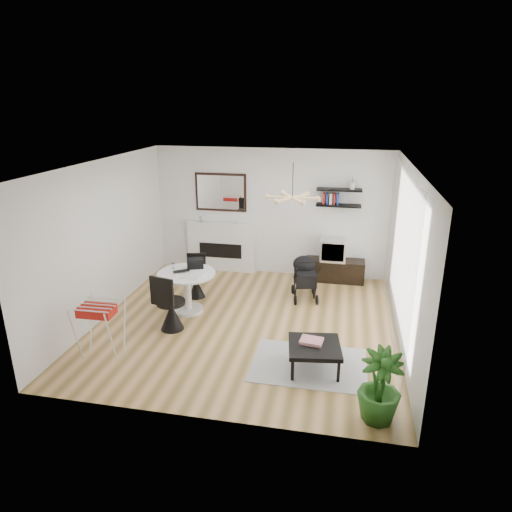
% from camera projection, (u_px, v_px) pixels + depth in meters
% --- Properties ---
extents(floor, '(5.00, 5.00, 0.00)m').
position_uv_depth(floor, '(246.00, 323.00, 7.81)').
color(floor, olive).
rests_on(floor, ground).
extents(ceiling, '(5.00, 5.00, 0.00)m').
position_uv_depth(ceiling, '(245.00, 164.00, 6.93)').
color(ceiling, white).
rests_on(ceiling, wall_back).
extents(wall_back, '(5.00, 0.00, 5.00)m').
position_uv_depth(wall_back, '(271.00, 213.00, 9.69)').
color(wall_back, white).
rests_on(wall_back, floor).
extents(wall_left, '(0.00, 5.00, 5.00)m').
position_uv_depth(wall_left, '(104.00, 240.00, 7.84)').
color(wall_left, white).
rests_on(wall_left, floor).
extents(wall_right, '(0.00, 5.00, 5.00)m').
position_uv_depth(wall_right, '(407.00, 259.00, 6.91)').
color(wall_right, white).
rests_on(wall_right, floor).
extents(sheer_curtain, '(0.04, 3.60, 2.60)m').
position_uv_depth(sheer_curtain, '(399.00, 254.00, 7.11)').
color(sheer_curtain, white).
rests_on(sheer_curtain, wall_right).
extents(fireplace, '(1.50, 0.17, 2.16)m').
position_uv_depth(fireplace, '(221.00, 241.00, 10.04)').
color(fireplace, white).
rests_on(fireplace, floor).
extents(shelf_lower, '(0.90, 0.25, 0.04)m').
position_uv_depth(shelf_lower, '(338.00, 205.00, 9.23)').
color(shelf_lower, black).
rests_on(shelf_lower, wall_back).
extents(shelf_upper, '(0.90, 0.25, 0.04)m').
position_uv_depth(shelf_upper, '(339.00, 190.00, 9.12)').
color(shelf_upper, black).
rests_on(shelf_upper, wall_back).
extents(pendant_lamp, '(0.90, 0.90, 0.10)m').
position_uv_depth(pendant_lamp, '(292.00, 198.00, 7.26)').
color(pendant_lamp, tan).
rests_on(pendant_lamp, ceiling).
extents(tv_console, '(1.22, 0.43, 0.46)m').
position_uv_depth(tv_console, '(334.00, 270.00, 9.59)').
color(tv_console, black).
rests_on(tv_console, floor).
extents(crt_tv, '(0.53, 0.46, 0.46)m').
position_uv_depth(crt_tv, '(333.00, 249.00, 9.44)').
color(crt_tv, silver).
rests_on(crt_tv, tv_console).
extents(dining_table, '(1.02, 1.02, 0.75)m').
position_uv_depth(dining_table, '(187.00, 286.00, 8.11)').
color(dining_table, white).
rests_on(dining_table, floor).
extents(laptop, '(0.35, 0.31, 0.02)m').
position_uv_depth(laptop, '(182.00, 272.00, 8.01)').
color(laptop, black).
rests_on(laptop, dining_table).
extents(black_bag, '(0.34, 0.26, 0.18)m').
position_uv_depth(black_bag, '(195.00, 263.00, 8.21)').
color(black_bag, black).
rests_on(black_bag, dining_table).
extents(newspaper, '(0.35, 0.30, 0.01)m').
position_uv_depth(newspaper, '(191.00, 276.00, 7.85)').
color(newspaper, white).
rests_on(newspaper, dining_table).
extents(drinking_glass, '(0.06, 0.06, 0.10)m').
position_uv_depth(drinking_glass, '(173.00, 266.00, 8.20)').
color(drinking_glass, white).
rests_on(drinking_glass, dining_table).
extents(chair_far, '(0.42, 0.43, 0.83)m').
position_uv_depth(chair_far, '(196.00, 284.00, 8.79)').
color(chair_far, black).
rests_on(chair_far, floor).
extents(chair_near, '(0.50, 0.52, 1.00)m').
position_uv_depth(chair_near, '(171.00, 312.00, 7.51)').
color(chair_near, black).
rests_on(chair_near, floor).
extents(drying_rack, '(0.59, 0.56, 0.87)m').
position_uv_depth(drying_rack, '(101.00, 329.00, 6.66)').
color(drying_rack, white).
rests_on(drying_rack, floor).
extents(stroller, '(0.59, 0.79, 0.90)m').
position_uv_depth(stroller, '(305.00, 279.00, 8.70)').
color(stroller, black).
rests_on(stroller, floor).
extents(rug, '(1.64, 1.19, 0.01)m').
position_uv_depth(rug, '(309.00, 365.00, 6.59)').
color(rug, '#A6A6A6').
rests_on(rug, floor).
extents(coffee_table, '(0.82, 0.82, 0.37)m').
position_uv_depth(coffee_table, '(315.00, 348.00, 6.39)').
color(coffee_table, black).
rests_on(coffee_table, rug).
extents(magazines, '(0.34, 0.28, 0.04)m').
position_uv_depth(magazines, '(311.00, 341.00, 6.44)').
color(magazines, '#CC3340').
rests_on(magazines, coffee_table).
extents(potted_plant, '(0.59, 0.59, 0.92)m').
position_uv_depth(potted_plant, '(380.00, 387.00, 5.33)').
color(potted_plant, '#225618').
rests_on(potted_plant, floor).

